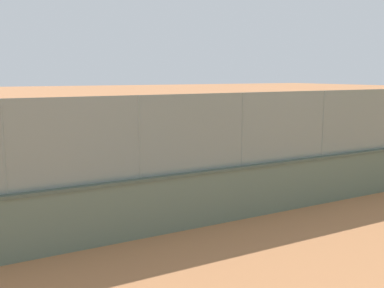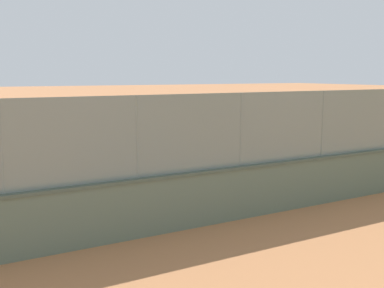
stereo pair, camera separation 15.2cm
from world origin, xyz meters
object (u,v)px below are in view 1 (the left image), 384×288
object	(u,v)px
player_foreground_swinging	(142,136)
player_baseline_waiting	(242,167)
courtside_bench	(357,165)
player_near_wall_returning	(73,137)
sports_ball	(159,156)

from	to	relation	value
player_foreground_swinging	player_baseline_waiting	world-z (taller)	player_foreground_swinging
player_foreground_swinging	player_baseline_waiting	size ratio (longest dim) A/B	1.07
player_foreground_swinging	player_baseline_waiting	bearing A→B (deg)	90.68
player_baseline_waiting	courtside_bench	world-z (taller)	player_baseline_waiting
player_near_wall_returning	player_baseline_waiting	world-z (taller)	player_near_wall_returning
sports_ball	courtside_bench	world-z (taller)	courtside_bench
courtside_bench	player_near_wall_returning	bearing A→B (deg)	-48.42
player_near_wall_returning	sports_ball	world-z (taller)	player_near_wall_returning
player_foreground_swinging	player_near_wall_returning	size ratio (longest dim) A/B	0.99
sports_ball	courtside_bench	xyz separation A→B (m)	(-4.99, 7.58, 0.41)
player_foreground_swinging	player_baseline_waiting	distance (m)	8.30
player_near_wall_returning	player_baseline_waiting	size ratio (longest dim) A/B	1.08
player_near_wall_returning	sports_ball	size ratio (longest dim) A/B	15.23
player_near_wall_returning	courtside_bench	bearing A→B (deg)	131.58
player_foreground_swinging	courtside_bench	size ratio (longest dim) A/B	1.00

